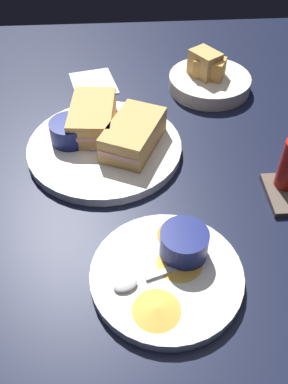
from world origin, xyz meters
TOP-DOWN VIEW (x-y plane):
  - ground_plane at (0.00, 0.00)cm, footprint 110.00×110.00cm
  - plate_sandwich_main at (-1.34, -7.26)cm, footprint 27.33×27.33cm
  - sandwich_half_near at (-0.68, -2.11)cm, footprint 15.00×12.43cm
  - sandwich_half_far at (-6.13, -9.27)cm, footprint 13.85×8.76cm
  - ramekin_dark_sauce at (-3.07, -13.17)cm, footprint 7.16×7.16cm
  - spoon_by_dark_ramekin at (0.13, -8.52)cm, footprint 6.83×8.96cm
  - plate_chips_companion at (26.14, 0.94)cm, footprint 20.50×20.50cm
  - ramekin_light_gravy at (23.06, 3.51)cm, footprint 6.58×6.58cm
  - spoon_by_gravy_ramekin at (27.51, -3.36)cm, footprint 4.43×9.84cm
  - plantain_chip_scatter at (25.62, 1.66)cm, footprint 18.19×10.90cm
  - bread_basket_rear at (-20.75, 14.75)cm, footprint 17.15×17.15cm
  - paper_napkin_folded at (-24.45, -9.72)cm, footprint 12.73×11.22cm

SIDE VIEW (x-z plane):
  - ground_plane at x=0.00cm, z-range -3.00..0.00cm
  - paper_napkin_folded at x=-24.45cm, z-range 0.00..0.40cm
  - plate_sandwich_main at x=-1.34cm, z-range 0.00..1.60cm
  - plate_chips_companion at x=26.14cm, z-range 0.00..1.60cm
  - plantain_chip_scatter at x=25.62cm, z-range 1.60..2.20cm
  - spoon_by_dark_ramekin at x=0.13cm, z-range 1.56..2.36cm
  - spoon_by_gravy_ramekin at x=27.51cm, z-range 1.56..2.36cm
  - bread_basket_rear at x=-20.75cm, z-range -1.76..6.37cm
  - ramekin_dark_sauce at x=-3.07cm, z-range 1.74..5.48cm
  - ramekin_light_gravy at x=23.06cm, z-range 1.75..5.81cm
  - sandwich_half_near at x=-0.68cm, z-range 1.60..6.40cm
  - sandwich_half_far at x=-6.13cm, z-range 1.60..6.40cm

